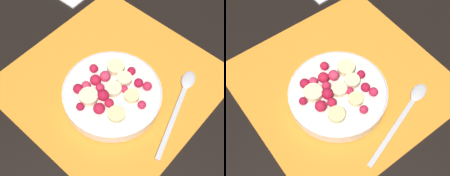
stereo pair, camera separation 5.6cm
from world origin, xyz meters
The scene contains 4 objects.
ground_plane centered at (0.00, 0.00, 0.00)m, with size 3.00×3.00×0.00m, color black.
placemat centered at (0.00, 0.00, 0.00)m, with size 0.37×0.37×0.01m.
fruit_bowl centered at (-0.03, -0.03, 0.02)m, with size 0.18×0.18×0.05m.
spoon centered at (0.06, -0.12, 0.01)m, with size 0.19×0.08×0.01m.
Camera 1 is at (-0.25, -0.22, 0.52)m, focal length 50.00 mm.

